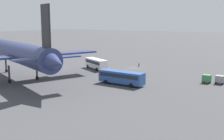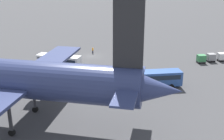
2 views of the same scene
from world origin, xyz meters
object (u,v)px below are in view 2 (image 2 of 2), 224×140
airplane (11,79)px  cargo_cart_white (222,56)px  shuttle_bus_far (152,78)px  shuttle_bus_near (59,61)px  cargo_cart_grey (211,57)px  cargo_cart_green (201,58)px  worker_person (93,50)px

airplane → cargo_cart_white: 52.48m
shuttle_bus_far → shuttle_bus_near: bearing=-36.9°
cargo_cart_white → cargo_cart_grey: same height
shuttle_bus_near → cargo_cart_green: size_ratio=5.06×
airplane → cargo_cart_white: airplane is taller
cargo_cart_green → shuttle_bus_far: bearing=37.4°
cargo_cart_white → cargo_cart_grey: 2.95m
airplane → worker_person: size_ratio=26.73×
cargo_cart_grey → cargo_cart_green: bearing=12.1°
airplane → shuttle_bus_near: size_ratio=4.46×
cargo_cart_white → cargo_cart_grey: (2.95, 0.03, 0.00)m
worker_person → cargo_cart_grey: cargo_cart_grey is taller
airplane → shuttle_bus_near: airplane is taller
shuttle_bus_near → cargo_cart_green: bearing=-155.7°
cargo_cart_green → cargo_cart_grey: bearing=-167.9°
shuttle_bus_far → cargo_cart_green: shuttle_bus_far is taller
shuttle_bus_far → airplane: bearing=23.6°
shuttle_bus_near → worker_person: shuttle_bus_near is taller
cargo_cart_green → cargo_cart_white: bearing=-173.5°
shuttle_bus_far → cargo_cart_white: (-22.65, -13.49, -0.75)m
worker_person → cargo_cart_green: (-25.51, 13.27, 0.32)m
airplane → worker_person: bearing=-92.0°
worker_person → cargo_cart_grey: (-28.46, 12.64, 0.32)m
cargo_cart_white → cargo_cart_green: same height
shuttle_bus_near → cargo_cart_green: shuttle_bus_near is taller
shuttle_bus_near → cargo_cart_white: size_ratio=5.06×
airplane → cargo_cart_green: (-40.88, -22.43, -5.75)m
shuttle_bus_far → worker_person: 27.55m
shuttle_bus_far → worker_person: bearing=-69.6°
shuttle_bus_near → airplane: bearing=102.1°
worker_person → cargo_cart_grey: bearing=156.1°
cargo_cart_white → cargo_cart_grey: bearing=0.6°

